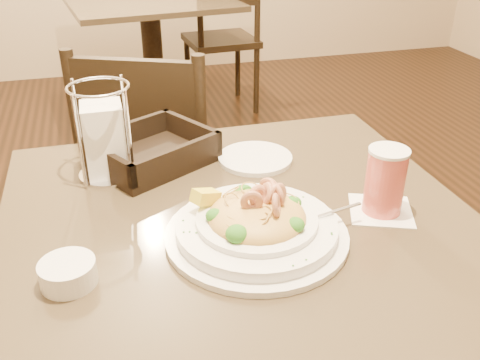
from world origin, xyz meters
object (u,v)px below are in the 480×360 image
object	(u,v)px
pasta_bowl	(257,224)
side_plate	(255,158)
main_table	(243,317)
background_table	(152,40)
drink_glass	(385,182)
napkin_caddy	(105,138)
butter_ramekin	(68,273)
dining_chair_far	(223,35)
bread_basket	(152,153)
dining_chair_near	(157,175)

from	to	relation	value
pasta_bowl	side_plate	bearing A→B (deg)	73.57
main_table	background_table	xyz separation A→B (m)	(0.11, 2.41, 0.00)
drink_glass	napkin_caddy	bearing A→B (deg)	149.45
drink_glass	butter_ramekin	world-z (taller)	drink_glass
pasta_bowl	napkin_caddy	xyz separation A→B (m)	(-0.24, 0.32, 0.06)
side_plate	butter_ramekin	distance (m)	0.54
drink_glass	side_plate	size ratio (longest dim) A/B	0.90
background_table	side_plate	distance (m)	2.18
pasta_bowl	main_table	bearing A→B (deg)	99.69
dining_chair_far	butter_ramekin	size ratio (longest dim) A/B	10.33
main_table	bread_basket	world-z (taller)	bread_basket
napkin_caddy	dining_chair_near	bearing A→B (deg)	72.02
dining_chair_far	bread_basket	xyz separation A→B (m)	(-0.70, -2.18, 0.28)
dining_chair_near	butter_ramekin	size ratio (longest dim) A/B	10.33
main_table	dining_chair_far	distance (m)	2.54
main_table	napkin_caddy	world-z (taller)	napkin_caddy
main_table	bread_basket	xyz separation A→B (m)	(-0.13, 0.30, 0.26)
drink_glass	side_plate	bearing A→B (deg)	121.66
main_table	pasta_bowl	bearing A→B (deg)	-80.31
main_table	background_table	size ratio (longest dim) A/B	0.89
dining_chair_far	butter_ramekin	distance (m)	2.73
background_table	bread_basket	bearing A→B (deg)	-96.56
dining_chair_far	pasta_bowl	xyz separation A→B (m)	(-0.55, -2.53, 0.28)
pasta_bowl	butter_ramekin	bearing A→B (deg)	-172.78
dining_chair_far	pasta_bowl	bearing A→B (deg)	73.35
background_table	main_table	bearing A→B (deg)	-92.62
napkin_caddy	pasta_bowl	bearing A→B (deg)	-52.75
drink_glass	bread_basket	world-z (taller)	drink_glass
napkin_caddy	bread_basket	bearing A→B (deg)	19.53
drink_glass	side_plate	xyz separation A→B (m)	(-0.17, 0.28, -0.06)
bread_basket	dining_chair_near	bearing A→B (deg)	83.57
dining_chair_far	bread_basket	world-z (taller)	dining_chair_far
background_table	drink_glass	size ratio (longest dim) A/B	6.56
napkin_caddy	side_plate	world-z (taller)	napkin_caddy
main_table	butter_ramekin	world-z (taller)	butter_ramekin
main_table	bread_basket	distance (m)	0.42
main_table	drink_glass	world-z (taller)	drink_glass
background_table	bread_basket	size ratio (longest dim) A/B	3.17
main_table	side_plate	distance (m)	0.36
dining_chair_far	background_table	bearing A→B (deg)	4.12
dining_chair_near	pasta_bowl	size ratio (longest dim) A/B	2.54
side_plate	butter_ramekin	bearing A→B (deg)	-140.43
dining_chair_near	drink_glass	world-z (taller)	dining_chair_near
dining_chair_near	drink_glass	size ratio (longest dim) A/B	6.05
dining_chair_near	dining_chair_far	size ratio (longest dim) A/B	1.00
drink_glass	bread_basket	size ratio (longest dim) A/B	0.48
drink_glass	napkin_caddy	distance (m)	0.58
side_plate	drink_glass	bearing A→B (deg)	-58.34
main_table	butter_ramekin	bearing A→B (deg)	-162.78
dining_chair_far	drink_glass	distance (m)	2.55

